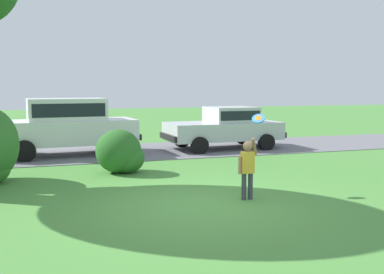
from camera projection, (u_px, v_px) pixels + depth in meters
ground_plane at (200, 205)px, 8.84m from camera, size 80.00×80.00×0.00m
driveway_strip at (130, 152)px, 16.08m from camera, size 28.00×4.40×0.02m
shrub_centre_left at (121, 153)px, 12.14m from camera, size 1.29×1.23×1.17m
parked_sedan at (226, 126)px, 16.83m from camera, size 4.47×2.23×1.56m
parked_suv at (67, 124)px, 15.15m from camera, size 4.82×2.35×1.92m
child_thrower at (247, 165)px, 9.23m from camera, size 0.46×0.25×1.29m
frisbee at (258, 119)px, 9.74m from camera, size 0.32×0.26×0.27m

